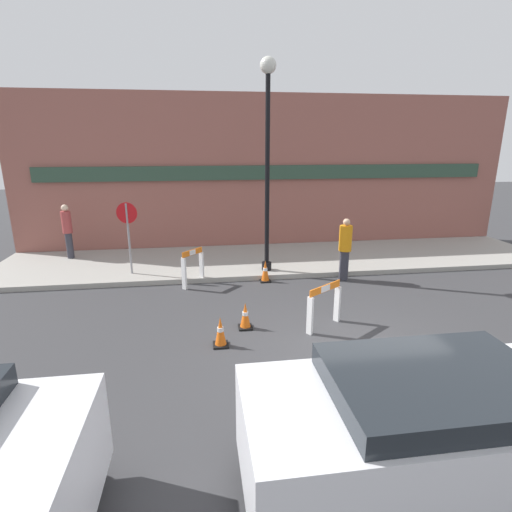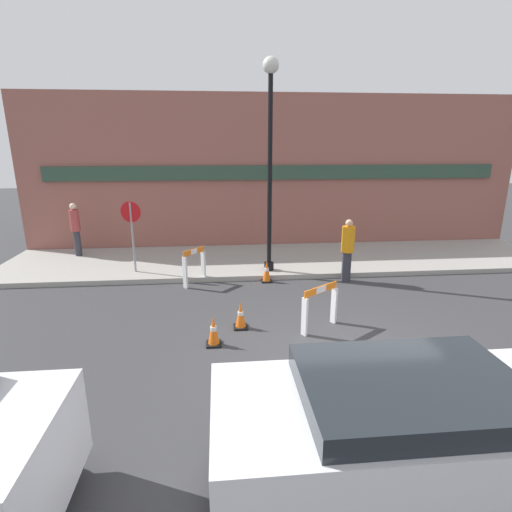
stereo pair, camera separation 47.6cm
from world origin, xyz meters
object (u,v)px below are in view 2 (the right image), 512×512
streetlamp_post (270,141)px  person_worker (348,248)px  person_pedestrian (76,227)px  parked_car_1 (405,435)px  stop_sign (132,225)px

streetlamp_post → person_worker: bearing=-19.9°
streetlamp_post → person_pedestrian: (-6.22, 2.18, -2.76)m
streetlamp_post → parked_car_1: streetlamp_post is taller
stop_sign → person_worker: size_ratio=1.16×
person_pedestrian → parked_car_1: person_pedestrian is taller
person_worker → person_pedestrian: (-8.35, 2.95, 0.16)m
streetlamp_post → person_pedestrian: bearing=160.7°
streetlamp_post → stop_sign: bearing=176.7°
streetlamp_post → person_worker: streetlamp_post is taller
streetlamp_post → parked_car_1: (0.42, -8.01, -2.97)m
streetlamp_post → parked_car_1: bearing=-87.0°
streetlamp_post → stop_sign: 4.61m
parked_car_1 → streetlamp_post: bearing=93.0°
streetlamp_post → person_pedestrian: size_ratio=3.30×
stop_sign → person_worker: (6.10, -1.00, -0.58)m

